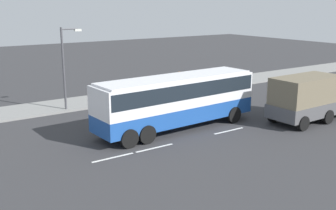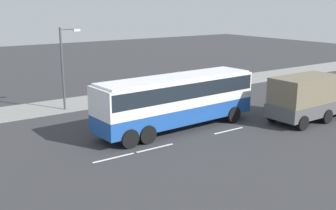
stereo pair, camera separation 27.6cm
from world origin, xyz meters
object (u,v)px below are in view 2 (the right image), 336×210
object	(u,v)px
coach_bus	(177,97)
pedestrian_near_curb	(178,79)
cargo_truck	(313,96)
street_lamp	(64,63)

from	to	relation	value
coach_bus	pedestrian_near_curb	xyz separation A→B (m)	(6.57, 8.82, -0.93)
cargo_truck	coach_bus	bearing A→B (deg)	157.03
cargo_truck	street_lamp	bearing A→B (deg)	136.66
coach_bus	cargo_truck	world-z (taller)	coach_bus
coach_bus	street_lamp	bearing A→B (deg)	113.79
pedestrian_near_curb	coach_bus	bearing A→B (deg)	-18.69
street_lamp	cargo_truck	bearing A→B (deg)	-42.38
cargo_truck	street_lamp	xyz separation A→B (m)	(-13.05, 11.91, 2.00)
coach_bus	cargo_truck	bearing A→B (deg)	-24.59
cargo_truck	pedestrian_near_curb	bearing A→B (deg)	99.82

